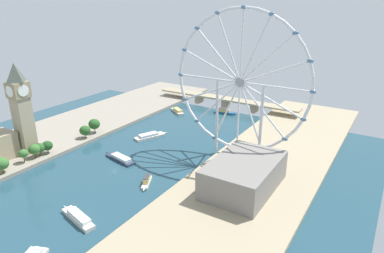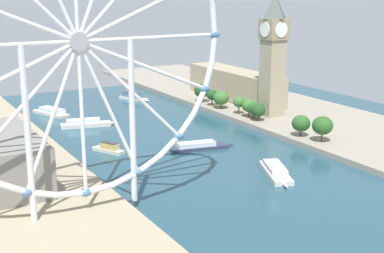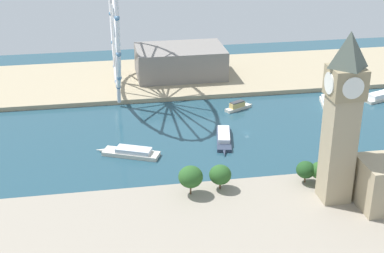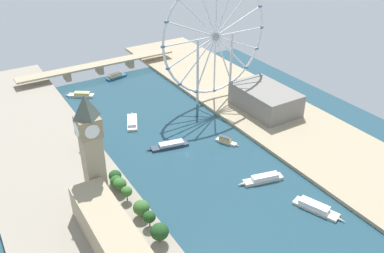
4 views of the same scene
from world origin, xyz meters
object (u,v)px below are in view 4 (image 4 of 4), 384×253
object	(u,v)px
ferris_wheel	(216,37)
tour_boat_0	(263,179)
clock_tower	(91,147)
tour_boat_3	(81,95)
river_bridge	(99,66)
tour_boat_5	(226,141)
parliament_block	(115,241)
riverside_hall	(265,99)
tour_boat_1	(170,145)
tour_boat_7	(132,122)
tour_boat_2	(116,76)
tour_boat_4	(316,207)

from	to	relation	value
ferris_wheel	tour_boat_0	distance (m)	155.24
clock_tower	tour_boat_3	xyz separation A→B (m)	(43.52, 168.99, -41.87)
river_bridge	tour_boat_5	size ratio (longest dim) A/B	8.89
tour_boat_0	parliament_block	bearing A→B (deg)	19.73
ferris_wheel	riverside_hall	size ratio (longest dim) A/B	1.91
river_bridge	tour_boat_1	world-z (taller)	river_bridge
riverside_hall	tour_boat_7	world-z (taller)	riverside_hall
tour_boat_2	clock_tower	bearing A→B (deg)	-125.96
tour_boat_2	tour_boat_3	distance (m)	56.68
riverside_hall	tour_boat_0	bearing A→B (deg)	-130.63
river_bridge	tour_boat_0	world-z (taller)	river_bridge
parliament_block	tour_boat_4	world-z (taller)	parliament_block
river_bridge	tour_boat_2	xyz separation A→B (m)	(10.54, -25.29, -6.45)
ferris_wheel	tour_boat_2	size ratio (longest dim) A/B	4.31
ferris_wheel	tour_boat_1	distance (m)	118.92
tour_boat_2	river_bridge	bearing A→B (deg)	102.38
tour_boat_7	tour_boat_0	bearing A→B (deg)	-136.75
riverside_hall	tour_boat_2	distance (m)	178.46
clock_tower	river_bridge	size ratio (longest dim) A/B	0.42
tour_boat_0	tour_boat_7	size ratio (longest dim) A/B	1.03
tour_boat_1	tour_boat_5	xyz separation A→B (m)	(44.27, -19.54, 0.44)
clock_tower	tour_boat_2	xyz separation A→B (m)	(93.87, 195.02, -41.40)
tour_boat_2	tour_boat_4	bearing A→B (deg)	-94.62
riverside_hall	tour_boat_3	world-z (taller)	riverside_hall
clock_tower	river_bridge	distance (m)	238.12
clock_tower	tour_boat_0	bearing A→B (deg)	-21.22
ferris_wheel	tour_boat_3	xyz separation A→B (m)	(-114.83, 78.94, -64.33)
ferris_wheel	tour_boat_7	distance (m)	113.20
parliament_block	tour_boat_7	world-z (taller)	parliament_block
parliament_block	river_bridge	bearing A→B (deg)	71.44
tour_boat_1	tour_boat_5	bearing A→B (deg)	167.60
clock_tower	ferris_wheel	size ratio (longest dim) A/B	0.64
parliament_block	tour_boat_0	size ratio (longest dim) A/B	2.68
tour_boat_3	tour_boat_4	distance (m)	267.44
tour_boat_3	tour_boat_1	bearing A→B (deg)	138.01
riverside_hall	tour_boat_2	size ratio (longest dim) A/B	2.25
tour_boat_0	clock_tower	bearing A→B (deg)	-7.59
tour_boat_3	tour_boat_4	xyz separation A→B (m)	(78.18, -255.76, 0.07)
parliament_block	riverside_hall	xyz separation A→B (m)	(195.24, 98.83, -0.38)
parliament_block	river_bridge	world-z (taller)	parliament_block
ferris_wheel	river_bridge	bearing A→B (deg)	119.94
tour_boat_4	tour_boat_5	world-z (taller)	tour_boat_5
parliament_block	tour_boat_5	xyz separation A→B (m)	(129.51, 71.06, -11.78)
tour_boat_2	tour_boat_5	xyz separation A→B (m)	(26.01, -180.43, -0.26)
parliament_block	tour_boat_4	size ratio (longest dim) A/B	2.69
parliament_block	riverside_hall	world-z (taller)	parliament_block
ferris_wheel	tour_boat_5	world-z (taller)	ferris_wheel
tour_boat_7	ferris_wheel	bearing A→B (deg)	-64.91
tour_boat_5	tour_boat_7	distance (m)	91.30
tour_boat_1	tour_boat_2	world-z (taller)	tour_boat_2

